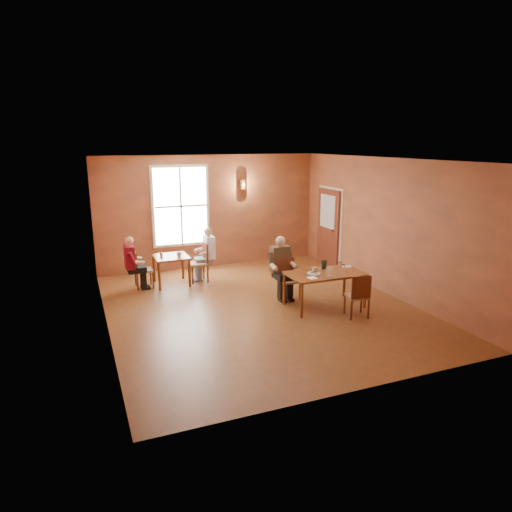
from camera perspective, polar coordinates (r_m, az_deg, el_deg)
name	(u,v)px	position (r m, az deg, el deg)	size (l,w,h in m)	color
ground	(260,307)	(9.49, 0.45, -6.43)	(6.00, 7.00, 0.01)	brown
wall_back	(210,212)	(12.33, -5.76, 5.52)	(6.00, 0.04, 3.00)	brown
wall_front	(362,287)	(6.09, 13.14, -3.81)	(6.00, 0.04, 3.00)	brown
wall_left	(101,249)	(8.43, -18.75, 0.79)	(0.04, 7.00, 3.00)	brown
wall_right	(384,226)	(10.56, 15.73, 3.61)	(0.04, 7.00, 3.00)	brown
ceiling	(260,159)	(8.89, 0.49, 11.98)	(6.00, 7.00, 0.04)	white
window	(181,206)	(12.06, -9.39, 6.17)	(1.36, 0.10, 1.96)	white
door	(328,228)	(12.48, 8.98, 3.43)	(0.12, 1.04, 2.10)	maroon
wall_sconce	(243,185)	(12.43, -1.68, 8.91)	(0.16, 0.16, 0.28)	brown
main_table	(324,290)	(9.54, 8.55, -4.18)	(1.55, 0.87, 0.72)	brown
chair_diner_main	(289,280)	(9.83, 4.14, -2.98)	(0.39, 0.39, 0.89)	#412611
diner_main	(290,271)	(9.75, 4.24, -1.83)	(0.53, 0.53, 1.32)	black
chair_empty	(357,295)	(9.10, 12.51, -4.79)	(0.39, 0.39, 0.87)	#3D2515
plate_food	(314,273)	(9.33, 7.21, -2.12)	(0.27, 0.27, 0.04)	white
sandwich	(315,271)	(9.37, 7.40, -1.82)	(0.09, 0.08, 0.11)	tan
goblet_a	(340,265)	(9.70, 10.48, -1.17)	(0.07, 0.07, 0.18)	white
goblet_c	(343,268)	(9.46, 10.85, -1.53)	(0.08, 0.08, 0.20)	white
menu_stand	(324,265)	(9.67, 8.48, -1.10)	(0.11, 0.06, 0.19)	#1E3123
knife	(329,276)	(9.23, 9.13, -2.46)	(0.19, 0.02, 0.00)	white
napkin	(312,278)	(9.05, 7.07, -2.73)	(0.17, 0.17, 0.01)	white
side_plate	(347,266)	(9.97, 11.35, -1.27)	(0.17, 0.17, 0.01)	white
second_table	(172,270)	(11.07, -10.51, -1.76)	(0.79, 0.79, 0.70)	brown
chair_diner_white	(198,263)	(11.17, -7.27, -0.81)	(0.42, 0.42, 0.95)	#53341D
diner_white	(199,256)	(11.14, -7.15, -0.03)	(0.50, 0.50, 1.26)	silver
chair_diner_maroon	(144,269)	(10.94, -13.86, -1.63)	(0.39, 0.39, 0.88)	brown
diner_maroon	(142,262)	(10.89, -14.07, -0.79)	(0.49, 0.49, 1.21)	maroon
cup_a	(179,254)	(10.92, -9.59, 0.22)	(0.12, 0.12, 0.09)	beige
cup_b	(161,254)	(11.01, -11.76, 0.22)	(0.10, 0.10, 0.09)	silver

